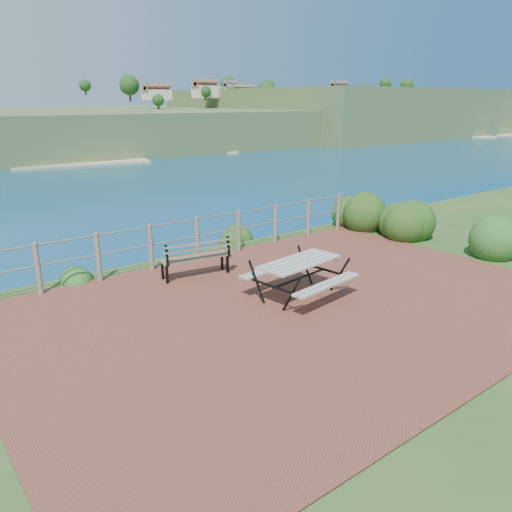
% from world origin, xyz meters
% --- Properties ---
extents(ground, '(10.00, 7.00, 0.12)m').
position_xyz_m(ground, '(0.00, 0.00, 0.00)').
color(ground, brown).
rests_on(ground, ground).
extents(safety_railing, '(9.40, 0.10, 1.00)m').
position_xyz_m(safety_railing, '(0.00, 3.35, 0.57)').
color(safety_railing, '#6B5B4C').
rests_on(safety_railing, ground).
extents(distant_bay, '(290.00, 232.36, 24.00)m').
position_xyz_m(distant_bay, '(173.07, 202.61, -1.52)').
color(distant_bay, '#435E2F').
rests_on(distant_bay, ground).
extents(picnic_table, '(1.72, 1.42, 0.69)m').
position_xyz_m(picnic_table, '(0.31, 0.28, 0.45)').
color(picnic_table, '#9A948A').
rests_on(picnic_table, ground).
extents(park_bench, '(1.48, 0.58, 0.81)m').
position_xyz_m(park_bench, '(-0.62, 2.42, 0.54)').
color(park_bench, brown).
rests_on(park_bench, ground).
extents(shrub_right_front, '(1.36, 1.36, 1.93)m').
position_xyz_m(shrub_right_front, '(5.36, 1.95, 0.00)').
color(shrub_right_front, '#193C12').
rests_on(shrub_right_front, ground).
extents(shrub_right_back, '(1.25, 1.25, 1.78)m').
position_xyz_m(shrub_right_back, '(5.91, -0.71, 0.00)').
color(shrub_right_back, '#1F4F1D').
rests_on(shrub_right_back, ground).
extents(shrub_right_edge, '(1.26, 1.26, 1.79)m').
position_xyz_m(shrub_right_edge, '(5.32, 3.31, 0.00)').
color(shrub_right_edge, '#193C12').
rests_on(shrub_right_edge, ground).
extents(shrub_lip_west, '(0.75, 0.75, 0.48)m').
position_xyz_m(shrub_lip_west, '(-2.73, 3.75, 0.00)').
color(shrub_lip_west, '#1F4F1D').
rests_on(shrub_lip_west, ground).
extents(shrub_lip_east, '(0.81, 0.81, 0.56)m').
position_xyz_m(shrub_lip_east, '(1.79, 4.27, 0.00)').
color(shrub_lip_east, '#193C12').
rests_on(shrub_lip_east, ground).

